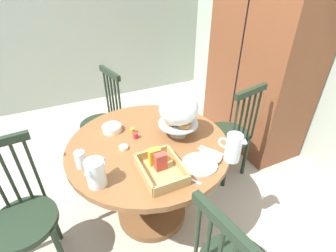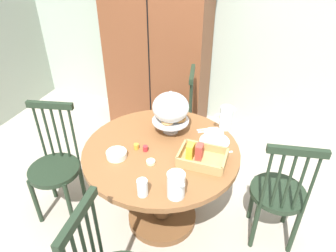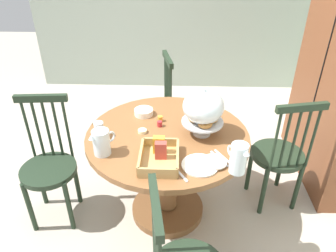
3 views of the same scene
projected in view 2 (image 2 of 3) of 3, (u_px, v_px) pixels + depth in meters
ground_plane at (164, 222)px, 2.56m from camera, size 10.00×10.00×0.00m
wall_back at (220, 11)px, 3.30m from camera, size 4.80×0.06×2.60m
wooden_armoire at (158, 44)px, 3.37m from camera, size 1.18×0.60×1.96m
dining_table at (162, 173)px, 2.31m from camera, size 1.12×1.12×0.74m
windsor_chair_near_window at (55, 168)px, 2.45m from camera, size 0.41×0.41×0.97m
windsor_chair_facing_door at (278, 195)px, 2.20m from camera, size 0.41×0.41×0.97m
windsor_chair_far_side at (176, 120)px, 3.05m from camera, size 0.41×0.41×0.97m
pastry_stand_with_dome at (171, 109)px, 2.26m from camera, size 0.28×0.28×0.34m
orange_juice_pitcher at (176, 186)px, 1.77m from camera, size 0.16×0.14×0.17m
milk_pitcher at (226, 119)px, 2.36m from camera, size 0.17×0.11×0.19m
cereal_basket at (201, 157)px, 2.06m from camera, size 0.32×0.24×0.12m
china_plate_large at (214, 141)px, 2.25m from camera, size 0.22×0.22×0.01m
china_plate_small at (214, 133)px, 2.32m from camera, size 0.15×0.15×0.01m
cereal_bowl at (117, 154)px, 2.10m from camera, size 0.14×0.14×0.04m
drinking_glass at (142, 188)px, 1.78m from camera, size 0.06×0.06×0.11m
butter_dish at (151, 162)px, 2.05m from camera, size 0.06×0.06×0.02m
jam_jar_strawberry at (145, 148)px, 2.15m from camera, size 0.04×0.04×0.04m
jam_jar_apricot at (136, 146)px, 2.17m from camera, size 0.04×0.04×0.04m
table_knife at (208, 131)px, 2.37m from camera, size 0.15×0.10×0.01m
dinner_fork at (207, 129)px, 2.39m from camera, size 0.15×0.10×0.01m
soup_spoon at (221, 153)px, 2.14m from camera, size 0.15×0.10×0.01m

